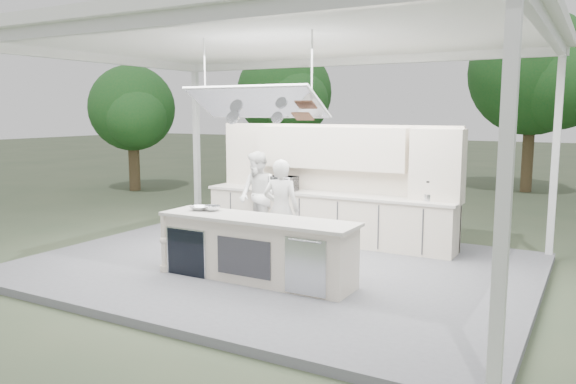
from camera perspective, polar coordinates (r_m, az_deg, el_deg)
The scene contains 12 objects.
ground at distance 9.40m, azimuth -1.24°, elevation -7.99°, with size 90.00×90.00×0.00m, color #434B33.
stage_deck at distance 9.38m, azimuth -1.24°, elevation -7.64°, with size 8.00×6.00×0.12m, color slate.
tent at distance 9.08m, azimuth -1.33°, elevation 15.10°, with size 8.20×6.20×3.86m.
demo_island at distance 8.40m, azimuth -3.35°, elevation -5.75°, with size 3.10×0.79×0.95m.
back_counter at distance 10.90m, azimuth 3.82°, elevation -2.51°, with size 5.08×0.72×0.95m.
back_wall_unit at distance 10.77m, azimuth 6.50°, elevation 2.58°, with size 5.05×0.48×2.25m.
tree_cluster at distance 18.19m, azimuth 14.29°, elevation 10.05°, with size 19.55×9.40×5.85m.
head_chef at distance 9.44m, azimuth -0.71°, elevation -1.82°, with size 0.62×0.41×1.71m, color silver.
sous_chef at distance 11.03m, azimuth -3.08°, elevation -0.34°, with size 0.84×0.65×1.73m, color white.
toaster_oven at distance 11.00m, azimuth -0.50°, elevation 0.87°, with size 0.53×0.36×0.29m, color silver.
bowl_large at distance 8.97m, azimuth -9.01°, elevation -1.63°, with size 0.28×0.28×0.07m, color silver.
bowl_small at distance 8.89m, azimuth -7.69°, elevation -1.65°, with size 0.26×0.26×0.08m, color silver.
Camera 1 is at (4.57, -7.78, 2.62)m, focal length 35.00 mm.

